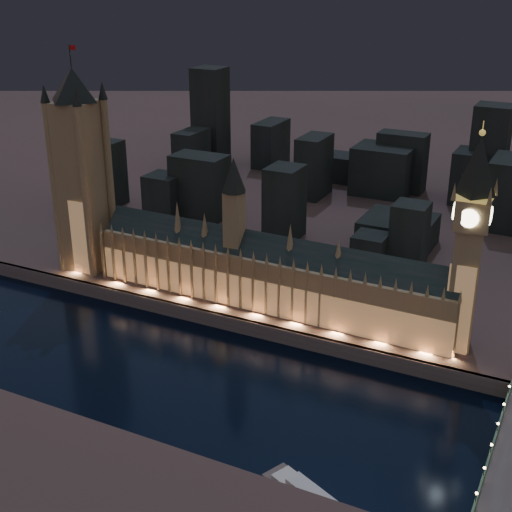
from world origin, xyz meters
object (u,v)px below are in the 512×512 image
at_px(victoria_tower, 80,162).
at_px(elizabeth_tower, 471,228).
at_px(palace_of_westminster, 267,273).
at_px(river_boat, 315,499).

height_order(victoria_tower, elizabeth_tower, victoria_tower).
bearing_deg(elizabeth_tower, palace_of_westminster, -179.90).
xyz_separation_m(elizabeth_tower, river_boat, (-23.25, -119.92, -66.51)).
bearing_deg(palace_of_westminster, elizabeth_tower, 0.10).
height_order(palace_of_westminster, river_boat, palace_of_westminster).
xyz_separation_m(palace_of_westminster, river_boat, (76.86, -119.74, -24.81)).
relative_size(victoria_tower, elizabeth_tower, 1.19).
bearing_deg(river_boat, elizabeth_tower, 79.03).
height_order(elizabeth_tower, river_boat, elizabeth_tower).
bearing_deg(palace_of_westminster, victoria_tower, 179.91).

